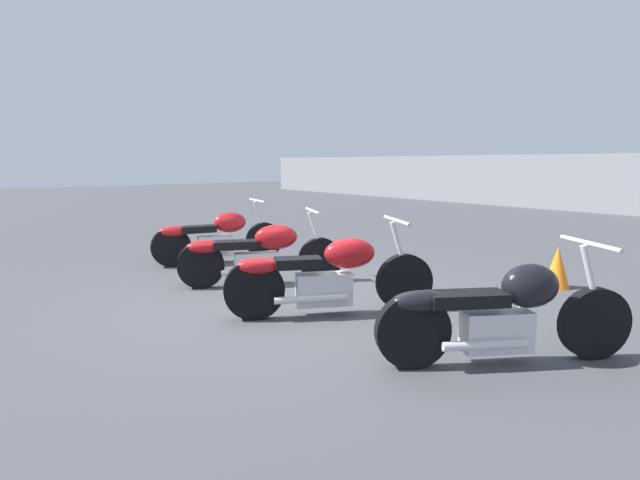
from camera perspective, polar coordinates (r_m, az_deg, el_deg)
ground_plane at (r=5.59m, az=-3.55°, el=-7.01°), size 60.00×60.00×0.00m
motorcycle_slot_0 at (r=7.79m, az=-11.75°, el=0.38°), size 0.74×2.01×0.95m
motorcycle_slot_1 at (r=6.29m, az=-7.02°, el=-1.55°), size 1.03×1.95×0.94m
motorcycle_slot_2 at (r=5.00m, az=0.83°, el=-4.10°), size 1.14×1.97×0.96m
motorcycle_slot_3 at (r=4.06m, az=19.98°, el=-7.83°), size 1.18×1.81×0.94m
traffic_cone_far at (r=6.78m, az=25.48°, el=-2.81°), size 0.31×0.31×0.51m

